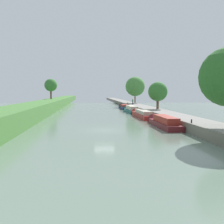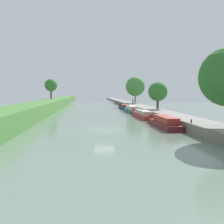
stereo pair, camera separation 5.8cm
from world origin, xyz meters
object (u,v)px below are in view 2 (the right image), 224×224
(narrowboat_red, at_px, (142,114))
(mooring_bollard_near, at_px, (191,121))
(person_walking, at_px, (133,102))
(narrowboat_teal, at_px, (131,109))
(mooring_bollard_far, at_px, (128,103))
(narrowboat_navy, at_px, (124,107))
(narrowboat_maroon, at_px, (163,122))

(narrowboat_red, distance_m, mooring_bollard_near, 19.38)
(narrowboat_red, bearing_deg, mooring_bollard_near, -84.28)
(person_walking, height_order, mooring_bollard_near, person_walking)
(narrowboat_teal, xyz_separation_m, mooring_bollard_far, (1.93, 17.17, 0.78))
(narrowboat_teal, xyz_separation_m, person_walking, (2.70, 12.60, 1.43))
(narrowboat_navy, height_order, mooring_bollard_far, mooring_bollard_far)
(person_walking, bearing_deg, mooring_bollard_near, -90.98)
(narrowboat_red, xyz_separation_m, narrowboat_navy, (0.14, 25.56, -0.08))
(narrowboat_maroon, distance_m, mooring_bollard_far, 43.35)
(mooring_bollard_near, bearing_deg, narrowboat_navy, 92.29)
(narrowboat_red, xyz_separation_m, person_walking, (2.69, 25.26, 1.46))
(narrowboat_navy, xyz_separation_m, mooring_bollard_near, (1.79, -44.82, 0.89))
(narrowboat_navy, bearing_deg, mooring_bollard_near, -87.71)
(narrowboat_red, bearing_deg, mooring_bollard_far, 86.30)
(narrowboat_red, distance_m, mooring_bollard_far, 29.90)
(narrowboat_red, xyz_separation_m, narrowboat_teal, (-0.00, 12.66, 0.03))
(mooring_bollard_near, height_order, mooring_bollard_far, same)
(narrowboat_red, xyz_separation_m, mooring_bollard_far, (1.93, 29.83, 0.82))
(narrowboat_red, bearing_deg, narrowboat_teal, 90.01)
(narrowboat_navy, bearing_deg, narrowboat_teal, -90.64)
(narrowboat_teal, height_order, person_walking, person_walking)
(mooring_bollard_near, bearing_deg, narrowboat_teal, 93.47)
(narrowboat_navy, height_order, person_walking, person_walking)
(mooring_bollard_near, bearing_deg, mooring_bollard_far, 90.00)
(narrowboat_maroon, height_order, narrowboat_navy, narrowboat_maroon)
(person_walking, bearing_deg, narrowboat_navy, 173.40)
(narrowboat_red, height_order, narrowboat_navy, narrowboat_red)
(narrowboat_teal, bearing_deg, narrowboat_navy, 89.36)
(narrowboat_teal, distance_m, person_walking, 12.96)
(narrowboat_navy, relative_size, person_walking, 6.59)
(narrowboat_maroon, relative_size, narrowboat_red, 0.83)
(narrowboat_navy, bearing_deg, narrowboat_red, -90.32)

